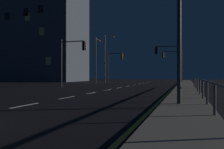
{
  "coord_description": "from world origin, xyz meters",
  "views": [
    {
      "loc": [
        6.83,
        -4.37,
        1.35
      ],
      "look_at": [
        -1.42,
        23.15,
        1.41
      ],
      "focal_mm": 39.89,
      "sensor_mm": 36.0,
      "label": 1
    }
  ],
  "objects": [
    {
      "name": "ground_plane",
      "position": [
        0.0,
        17.5,
        0.0
      ],
      "size": [
        112.0,
        112.0,
        0.0
      ],
      "primitive_type": "plane",
      "color": "black",
      "rests_on": "ground"
    },
    {
      "name": "traffic_light_mid_left",
      "position": [
        -5.14,
        20.3,
        3.66
      ],
      "size": [
        3.1,
        0.42,
        5.25
      ],
      "color": "#38383D",
      "rests_on": "ground"
    },
    {
      "name": "traffic_light_far_right",
      "position": [
        4.65,
        39.46,
        3.98
      ],
      "size": [
        3.5,
        0.53,
        5.49
      ],
      "color": "#2D3033",
      "rests_on": "sidewalk_right"
    },
    {
      "name": "lane_markings_center",
      "position": [
        0.0,
        21.0,
        0.01
      ],
      "size": [
        0.14,
        50.0,
        0.01
      ],
      "color": "silver",
      "rests_on": "ground"
    },
    {
      "name": "street_lamp_mid_block",
      "position": [
        -6.62,
        37.02,
        4.94
      ],
      "size": [
        1.58,
        1.24,
        8.36
      ],
      "color": "#4C4C51",
      "rests_on": "ground"
    },
    {
      "name": "traffic_light_overhead_east",
      "position": [
        -4.93,
        36.15,
        3.65
      ],
      "size": [
        2.84,
        0.36,
        5.27
      ],
      "color": "#2D3033",
      "rests_on": "ground"
    },
    {
      "name": "street_lamp_across_street",
      "position": [
        -6.2,
        30.87,
        4.28
      ],
      "size": [
        0.65,
        2.43,
        7.01
      ],
      "color": "#38383D",
      "rests_on": "ground"
    },
    {
      "name": "sidewalk_right",
      "position": [
        6.78,
        17.5,
        0.07
      ],
      "size": [
        2.02,
        77.0,
        0.14
      ],
      "primitive_type": "cube",
      "color": "gray",
      "rests_on": "ground"
    },
    {
      "name": "traffic_light_mid_right",
      "position": [
        4.69,
        28.53,
        3.77
      ],
      "size": [
        3.37,
        0.71,
        5.19
      ],
      "color": "#38383D",
      "rests_on": "sidewalk_right"
    },
    {
      "name": "barrier_fence",
      "position": [
        7.64,
        10.76,
        0.87
      ],
      "size": [
        0.09,
        25.61,
        0.98
      ],
      "color": "#59595E",
      "rests_on": "sidewalk_right"
    },
    {
      "name": "building_distant",
      "position": [
        -23.99,
        43.73,
        9.72
      ],
      "size": [
        18.29,
        11.67,
        19.45
      ],
      "color": "#4C515B",
      "rests_on": "ground"
    },
    {
      "name": "lane_edge_line",
      "position": [
        5.53,
        22.5,
        0.01
      ],
      "size": [
        0.14,
        53.0,
        0.01
      ],
      "color": "gold",
      "rests_on": "ground"
    }
  ]
}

